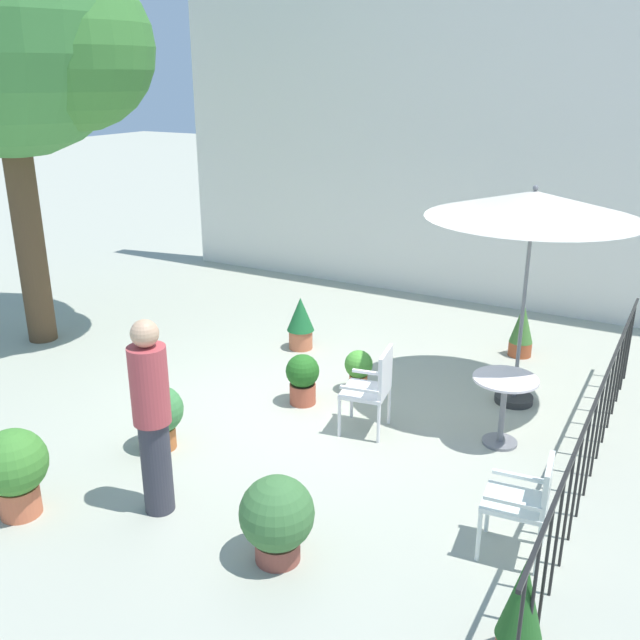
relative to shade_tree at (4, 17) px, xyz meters
name	(u,v)px	position (x,y,z in m)	size (l,w,h in m)	color
ground_plane	(297,410)	(4.30, -0.18, -4.28)	(60.00, 60.00, 0.00)	#A3A492
villa_facade	(455,132)	(4.30, 4.80, -1.54)	(10.30, 0.30, 5.50)	silver
terrace_railing	(597,420)	(7.46, -0.18, -3.60)	(0.03, 5.86, 1.01)	black
shade_tree	(4,17)	(0.00, 0.00, 0.00)	(3.60, 3.43, 6.00)	brown
patio_umbrella_0	(534,207)	(6.41, 1.24, -1.99)	(2.30, 2.30, 2.52)	#2D2D2D
cafe_table_0	(504,398)	(6.53, 0.20, -3.77)	(0.66, 0.66, 0.74)	silver
patio_chair_0	(526,499)	(7.16, -1.48, -3.77)	(0.53, 0.48, 0.87)	white
patio_chair_1	(373,385)	(5.26, -0.20, -3.75)	(0.54, 0.56, 0.94)	white
potted_plant_0	(160,414)	(3.53, -1.57, -3.90)	(0.49, 0.49, 0.68)	#B66231
potted_plant_1	(301,322)	(3.38, 1.47, -3.89)	(0.38, 0.38, 0.74)	#BF6645
potted_plant_2	(14,468)	(3.22, -3.05, -3.83)	(0.58, 0.58, 0.80)	#CE6744
potted_plant_3	(521,609)	(7.39, -2.52, -3.89)	(0.30, 0.30, 0.77)	brown
potted_plant_4	(359,368)	(4.69, 0.62, -3.99)	(0.34, 0.34, 0.52)	#CE6E3A
potted_plant_5	(303,377)	(4.27, 0.01, -3.96)	(0.39, 0.39, 0.60)	#B3523A
potted_plant_6	(277,517)	(5.50, -2.46, -3.90)	(0.59, 0.59, 0.72)	brown
potted_plant_7	(522,330)	(6.12, 2.70, -3.91)	(0.31, 0.31, 0.75)	#A34B2A
standing_person	(152,415)	(4.23, -2.40, -3.36)	(0.44, 0.44, 1.77)	#33333D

